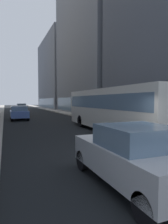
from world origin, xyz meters
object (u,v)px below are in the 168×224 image
Objects in this scene: car_blue_hatchback at (19,113)px; dalmatian_dog at (125,137)px; car_black_suv at (21,107)px; car_silver_sedan at (133,155)px; pedestrian_with_handbag at (128,114)px; transit_bus at (114,107)px.

dalmatian_dog is (3.84, -16.16, -0.31)m from car_blue_hatchback.
car_black_suv and car_silver_sedan have the same top height.
pedestrian_with_handbag is at bearing -74.91° from car_black_suv.
car_blue_hatchback is 1.07× the size of car_silver_sedan.
dalmatian_dog is at bearing 59.37° from car_silver_sedan.
transit_bus is at bearing -135.87° from pedestrian_with_handbag.
car_black_suv is 34.77m from dalmatian_dog.
car_blue_hatchback is at bearing 94.59° from car_silver_sedan.
car_blue_hatchback is at bearing 135.61° from pedestrian_with_handbag.
transit_bus is 6.82× the size of pedestrian_with_handbag.
car_silver_sedan is 4.10× the size of dalmatian_dog.
pedestrian_with_handbag reaches higher than dalmatian_dog.
car_black_suv is 4.85× the size of dalmatian_dog.
transit_bus is at bearing 63.13° from car_silver_sedan.
dalmatian_dog is at bearing -124.79° from pedestrian_with_handbag.
transit_bus reaches higher than car_black_suv.
car_silver_sedan is 4.41m from dalmatian_dog.
dalmatian_dog is at bearing -76.63° from car_blue_hatchback.
transit_bus is 2.92× the size of car_silver_sedan.
pedestrian_with_handbag is at bearing 55.21° from dalmatian_dog.
car_black_suv is 38.48m from car_silver_sedan.
pedestrian_with_handbag is (3.37, 3.27, -0.76)m from transit_bus.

